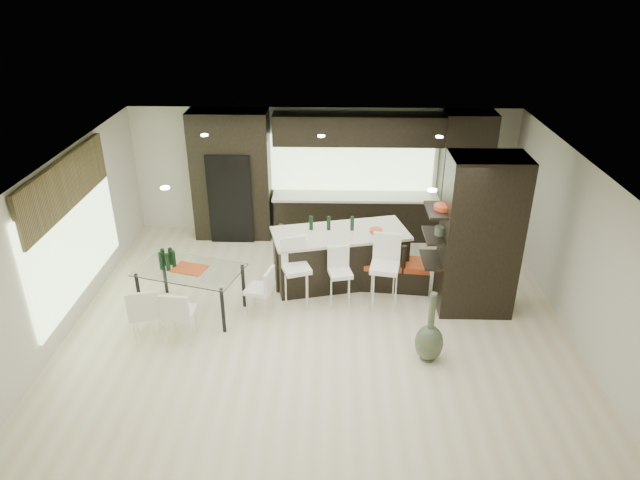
{
  "coord_description": "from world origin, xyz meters",
  "views": [
    {
      "loc": [
        0.21,
        -7.96,
        5.37
      ],
      "look_at": [
        0.0,
        0.6,
        1.15
      ],
      "focal_mm": 32.0,
      "sensor_mm": 36.0,
      "label": 1
    }
  ],
  "objects_px": {
    "kitchen_island": "(340,257)",
    "dining_table": "(192,290)",
    "chair_near": "(181,316)",
    "stool_mid": "(340,283)",
    "chair_far": "(146,314)",
    "chair_end": "(259,292)",
    "floor_vase": "(430,327)",
    "stool_left": "(297,280)",
    "stool_right": "(384,280)",
    "bench": "(390,274)"
  },
  "relations": [
    {
      "from": "bench",
      "to": "floor_vase",
      "type": "height_order",
      "value": "floor_vase"
    },
    {
      "from": "kitchen_island",
      "to": "chair_near",
      "type": "bearing_deg",
      "value": -156.92
    },
    {
      "from": "kitchen_island",
      "to": "bench",
      "type": "distance_m",
      "value": 0.97
    },
    {
      "from": "kitchen_island",
      "to": "stool_mid",
      "type": "xyz_separation_m",
      "value": [
        0.0,
        -0.8,
        -0.08
      ]
    },
    {
      "from": "bench",
      "to": "chair_end",
      "type": "height_order",
      "value": "chair_end"
    },
    {
      "from": "bench",
      "to": "chair_near",
      "type": "xyz_separation_m",
      "value": [
        -3.4,
        -1.67,
        0.15
      ]
    },
    {
      "from": "kitchen_island",
      "to": "floor_vase",
      "type": "xyz_separation_m",
      "value": [
        1.3,
        -2.28,
        0.07
      ]
    },
    {
      "from": "kitchen_island",
      "to": "floor_vase",
      "type": "relative_size",
      "value": 2.1
    },
    {
      "from": "dining_table",
      "to": "chair_near",
      "type": "relative_size",
      "value": 2.02
    },
    {
      "from": "floor_vase",
      "to": "chair_far",
      "type": "bearing_deg",
      "value": 174.65
    },
    {
      "from": "stool_mid",
      "to": "chair_end",
      "type": "xyz_separation_m",
      "value": [
        -1.35,
        -0.27,
        -0.04
      ]
    },
    {
      "from": "kitchen_island",
      "to": "stool_mid",
      "type": "height_order",
      "value": "kitchen_island"
    },
    {
      "from": "stool_mid",
      "to": "chair_far",
      "type": "relative_size",
      "value": 0.95
    },
    {
      "from": "stool_right",
      "to": "stool_left",
      "type": "bearing_deg",
      "value": -169.84
    },
    {
      "from": "floor_vase",
      "to": "chair_end",
      "type": "height_order",
      "value": "floor_vase"
    },
    {
      "from": "floor_vase",
      "to": "chair_end",
      "type": "bearing_deg",
      "value": 155.73
    },
    {
      "from": "floor_vase",
      "to": "stool_right",
      "type": "bearing_deg",
      "value": 111.64
    },
    {
      "from": "stool_left",
      "to": "stool_mid",
      "type": "distance_m",
      "value": 0.74
    },
    {
      "from": "kitchen_island",
      "to": "dining_table",
      "type": "distance_m",
      "value": 2.71
    },
    {
      "from": "stool_right",
      "to": "floor_vase",
      "type": "height_order",
      "value": "floor_vase"
    },
    {
      "from": "dining_table",
      "to": "chair_near",
      "type": "xyz_separation_m",
      "value": [
        0.0,
        -0.78,
        0.01
      ]
    },
    {
      "from": "stool_mid",
      "to": "chair_far",
      "type": "distance_m",
      "value": 3.19
    },
    {
      "from": "stool_right",
      "to": "chair_near",
      "type": "distance_m",
      "value": 3.37
    },
    {
      "from": "floor_vase",
      "to": "kitchen_island",
      "type": "bearing_deg",
      "value": 119.82
    },
    {
      "from": "stool_right",
      "to": "dining_table",
      "type": "bearing_deg",
      "value": -165.15
    },
    {
      "from": "kitchen_island",
      "to": "stool_left",
      "type": "distance_m",
      "value": 1.11
    },
    {
      "from": "kitchen_island",
      "to": "stool_right",
      "type": "bearing_deg",
      "value": -62.71
    },
    {
      "from": "kitchen_island",
      "to": "dining_table",
      "type": "bearing_deg",
      "value": -170.24
    },
    {
      "from": "bench",
      "to": "chair_near",
      "type": "relative_size",
      "value": 1.65
    },
    {
      "from": "floor_vase",
      "to": "chair_near",
      "type": "xyz_separation_m",
      "value": [
        -3.78,
        0.42,
        -0.16
      ]
    },
    {
      "from": "kitchen_island",
      "to": "chair_near",
      "type": "distance_m",
      "value": 3.1
    },
    {
      "from": "floor_vase",
      "to": "dining_table",
      "type": "bearing_deg",
      "value": 162.44
    },
    {
      "from": "stool_left",
      "to": "dining_table",
      "type": "relative_size",
      "value": 0.58
    },
    {
      "from": "stool_right",
      "to": "floor_vase",
      "type": "relative_size",
      "value": 0.92
    },
    {
      "from": "kitchen_island",
      "to": "chair_far",
      "type": "bearing_deg",
      "value": -161.82
    },
    {
      "from": "stool_left",
      "to": "floor_vase",
      "type": "distance_m",
      "value": 2.5
    },
    {
      "from": "stool_right",
      "to": "chair_end",
      "type": "relative_size",
      "value": 1.36
    },
    {
      "from": "bench",
      "to": "stool_mid",
      "type": "bearing_deg",
      "value": -140.09
    },
    {
      "from": "stool_right",
      "to": "chair_near",
      "type": "bearing_deg",
      "value": -151.84
    },
    {
      "from": "stool_mid",
      "to": "chair_near",
      "type": "relative_size",
      "value": 1.02
    },
    {
      "from": "floor_vase",
      "to": "stool_mid",
      "type": "bearing_deg",
      "value": 131.54
    },
    {
      "from": "kitchen_island",
      "to": "chair_far",
      "type": "relative_size",
      "value": 2.7
    },
    {
      "from": "bench",
      "to": "kitchen_island",
      "type": "bearing_deg",
      "value": 174.59
    },
    {
      "from": "bench",
      "to": "floor_vase",
      "type": "relative_size",
      "value": 1.2
    },
    {
      "from": "stool_right",
      "to": "stool_mid",
      "type": "bearing_deg",
      "value": -172.73
    },
    {
      "from": "stool_mid",
      "to": "chair_end",
      "type": "relative_size",
      "value": 1.1
    },
    {
      "from": "bench",
      "to": "chair_near",
      "type": "bearing_deg",
      "value": -147.93
    },
    {
      "from": "stool_right",
      "to": "floor_vase",
      "type": "xyz_separation_m",
      "value": [
        0.57,
        -1.43,
        0.05
      ]
    },
    {
      "from": "stool_left",
      "to": "chair_near",
      "type": "relative_size",
      "value": 1.18
    },
    {
      "from": "kitchen_island",
      "to": "chair_far",
      "type": "xyz_separation_m",
      "value": [
        -3.01,
        -1.87,
        -0.06
      ]
    }
  ]
}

